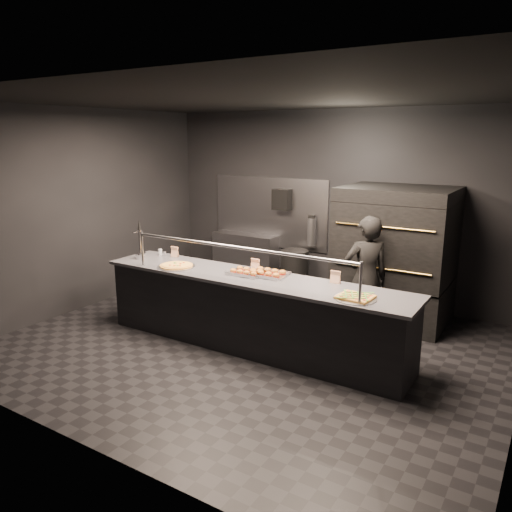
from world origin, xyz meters
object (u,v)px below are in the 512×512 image
at_px(beer_tap, 140,248).
at_px(square_pizza, 355,297).
at_px(slider_tray_b, 268,273).
at_px(worker, 366,278).
at_px(towel_dispenser, 282,199).
at_px(prep_shelf, 245,259).
at_px(slider_tray_a, 247,272).
at_px(service_counter, 251,312).
at_px(fire_extinguisher, 311,231).
at_px(pizza_oven, 395,254).
at_px(round_pizza, 176,266).
at_px(trash_bin, 294,273).

relative_size(beer_tap, square_pizza, 1.24).
height_order(slider_tray_b, worker, worker).
bearing_deg(square_pizza, towel_dispenser, 132.16).
distance_m(prep_shelf, beer_tap, 2.46).
relative_size(slider_tray_a, slider_tray_b, 0.91).
distance_m(service_counter, fire_extinguisher, 2.50).
bearing_deg(pizza_oven, service_counter, -122.27).
bearing_deg(round_pizza, slider_tray_a, 11.47).
relative_size(fire_extinguisher, beer_tap, 0.91).
bearing_deg(fire_extinguisher, towel_dispenser, -178.96).
distance_m(service_counter, round_pizza, 1.17).
relative_size(service_counter, square_pizza, 9.20).
relative_size(round_pizza, slider_tray_b, 0.94).
height_order(prep_shelf, towel_dispenser, towel_dispenser).
height_order(fire_extinguisher, beer_tap, beer_tap).
distance_m(slider_tray_a, trash_bin, 2.23).
relative_size(towel_dispenser, round_pizza, 0.71).
height_order(prep_shelf, square_pizza, square_pizza).
relative_size(slider_tray_a, trash_bin, 0.63).
distance_m(prep_shelf, slider_tray_a, 2.76).
relative_size(slider_tray_a, worker, 0.30).
height_order(slider_tray_a, square_pizza, slider_tray_a).
relative_size(towel_dispenser, slider_tray_a, 0.73).
relative_size(pizza_oven, slider_tray_a, 4.01).
bearing_deg(prep_shelf, square_pizza, -39.47).
height_order(service_counter, pizza_oven, pizza_oven).
relative_size(prep_shelf, slider_tray_a, 2.52).
xyz_separation_m(service_counter, pizza_oven, (1.20, 1.90, 0.50)).
bearing_deg(prep_shelf, trash_bin, -8.04).
distance_m(service_counter, slider_tray_b, 0.53).
bearing_deg(beer_tap, trash_bin, 60.47).
bearing_deg(prep_shelf, service_counter, -55.41).
bearing_deg(towel_dispenser, beer_tap, -109.98).
bearing_deg(beer_tap, service_counter, 1.61).
relative_size(service_counter, beer_tap, 7.40).
bearing_deg(prep_shelf, round_pizza, -77.76).
bearing_deg(square_pizza, trash_bin, 129.77).
xyz_separation_m(service_counter, slider_tray_a, (-0.10, 0.06, 0.48)).
height_order(pizza_oven, worker, pizza_oven).
bearing_deg(beer_tap, slider_tray_b, 5.90).
distance_m(pizza_oven, beer_tap, 3.57).
distance_m(prep_shelf, round_pizza, 2.56).
relative_size(service_counter, prep_shelf, 3.42).
distance_m(towel_dispenser, beer_tap, 2.64).
height_order(towel_dispenser, worker, towel_dispenser).
xyz_separation_m(prep_shelf, round_pizza, (0.53, -2.46, 0.49)).
bearing_deg(fire_extinguisher, pizza_oven, -17.89).
xyz_separation_m(pizza_oven, fire_extinguisher, (-1.55, 0.50, 0.09)).
height_order(slider_tray_b, square_pizza, slider_tray_b).
distance_m(towel_dispenser, square_pizza, 3.48).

